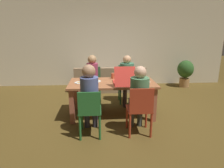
{
  "coord_description": "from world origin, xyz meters",
  "views": [
    {
      "loc": [
        -0.27,
        -4.08,
        1.82
      ],
      "look_at": [
        0.0,
        0.1,
        0.68
      ],
      "focal_mm": 31.78,
      "sensor_mm": 36.0,
      "label": 1
    }
  ],
  "objects_px": {
    "drinking_glass_0": "(87,84)",
    "chair_1": "(93,84)",
    "dining_table": "(112,87)",
    "chair_2": "(140,109)",
    "drinking_glass_3": "(90,76)",
    "plate_0": "(96,81)",
    "potted_plant": "(185,71)",
    "person_2": "(139,94)",
    "chair_3": "(90,111)",
    "person_1": "(92,76)",
    "person_0": "(127,76)",
    "chair_0": "(126,81)",
    "plate_2": "(144,81)",
    "drinking_glass_1": "(131,75)",
    "plate_1": "(80,82)",
    "pizza_box_0": "(123,81)",
    "person_3": "(90,94)",
    "couch": "(110,81)",
    "drinking_glass_2": "(113,76)"
  },
  "relations": [
    {
      "from": "person_2",
      "to": "drinking_glass_2",
      "type": "distance_m",
      "value": 1.18
    },
    {
      "from": "chair_2",
      "to": "chair_3",
      "type": "relative_size",
      "value": 1.04
    },
    {
      "from": "person_1",
      "to": "chair_3",
      "type": "distance_m",
      "value": 1.71
    },
    {
      "from": "chair_0",
      "to": "person_1",
      "type": "xyz_separation_m",
      "value": [
        -0.87,
        -0.11,
        0.18
      ]
    },
    {
      "from": "drinking_glass_2",
      "to": "potted_plant",
      "type": "relative_size",
      "value": 0.14
    },
    {
      "from": "chair_0",
      "to": "plate_2",
      "type": "distance_m",
      "value": 0.97
    },
    {
      "from": "drinking_glass_0",
      "to": "chair_1",
      "type": "bearing_deg",
      "value": 86.77
    },
    {
      "from": "person_0",
      "to": "person_2",
      "type": "xyz_separation_m",
      "value": [
        0.0,
        -1.51,
        0.01
      ]
    },
    {
      "from": "person_2",
      "to": "chair_3",
      "type": "xyz_separation_m",
      "value": [
        -0.87,
        -0.13,
        -0.25
      ]
    },
    {
      "from": "drinking_glass_1",
      "to": "couch",
      "type": "height_order",
      "value": "drinking_glass_1"
    },
    {
      "from": "pizza_box_0",
      "to": "drinking_glass_2",
      "type": "distance_m",
      "value": 0.51
    },
    {
      "from": "person_2",
      "to": "drinking_glass_2",
      "type": "xyz_separation_m",
      "value": [
        -0.39,
        1.11,
        0.08
      ]
    },
    {
      "from": "person_3",
      "to": "pizza_box_0",
      "type": "height_order",
      "value": "person_3"
    },
    {
      "from": "dining_table",
      "to": "person_1",
      "type": "bearing_deg",
      "value": 119.83
    },
    {
      "from": "plate_2",
      "to": "person_0",
      "type": "bearing_deg",
      "value": 109.83
    },
    {
      "from": "dining_table",
      "to": "plate_2",
      "type": "xyz_separation_m",
      "value": [
        0.69,
        -0.01,
        0.13
      ]
    },
    {
      "from": "dining_table",
      "to": "person_2",
      "type": "bearing_deg",
      "value": -61.43
    },
    {
      "from": "dining_table",
      "to": "person_1",
      "type": "height_order",
      "value": "person_1"
    },
    {
      "from": "dining_table",
      "to": "plate_1",
      "type": "distance_m",
      "value": 0.7
    },
    {
      "from": "couch",
      "to": "drinking_glass_0",
      "type": "bearing_deg",
      "value": -104.0
    },
    {
      "from": "pizza_box_0",
      "to": "couch",
      "type": "bearing_deg",
      "value": 94.88
    },
    {
      "from": "chair_2",
      "to": "drinking_glass_3",
      "type": "height_order",
      "value": "chair_2"
    },
    {
      "from": "pizza_box_0",
      "to": "drinking_glass_2",
      "type": "xyz_separation_m",
      "value": [
        -0.19,
        0.47,
        0.01
      ]
    },
    {
      "from": "person_2",
      "to": "pizza_box_0",
      "type": "relative_size",
      "value": 2.03
    },
    {
      "from": "chair_1",
      "to": "person_3",
      "type": "bearing_deg",
      "value": -90.0
    },
    {
      "from": "person_3",
      "to": "drinking_glass_3",
      "type": "relative_size",
      "value": 10.87
    },
    {
      "from": "dining_table",
      "to": "plate_1",
      "type": "height_order",
      "value": "plate_1"
    },
    {
      "from": "chair_1",
      "to": "drinking_glass_1",
      "type": "xyz_separation_m",
      "value": [
        0.9,
        -0.59,
        0.35
      ]
    },
    {
      "from": "chair_2",
      "to": "person_3",
      "type": "distance_m",
      "value": 0.91
    },
    {
      "from": "plate_2",
      "to": "drinking_glass_1",
      "type": "xyz_separation_m",
      "value": [
        -0.24,
        0.35,
        0.06
      ]
    },
    {
      "from": "chair_3",
      "to": "drinking_glass_1",
      "type": "height_order",
      "value": "drinking_glass_1"
    },
    {
      "from": "chair_0",
      "to": "person_0",
      "type": "distance_m",
      "value": 0.24
    },
    {
      "from": "chair_3",
      "to": "pizza_box_0",
      "type": "height_order",
      "value": "pizza_box_0"
    },
    {
      "from": "chair_3",
      "to": "couch",
      "type": "relative_size",
      "value": 0.41
    },
    {
      "from": "couch",
      "to": "plate_0",
      "type": "bearing_deg",
      "value": -101.72
    },
    {
      "from": "person_1",
      "to": "plate_1",
      "type": "relative_size",
      "value": 5.79
    },
    {
      "from": "person_1",
      "to": "drinking_glass_1",
      "type": "distance_m",
      "value": 1.01
    },
    {
      "from": "chair_2",
      "to": "chair_3",
      "type": "height_order",
      "value": "chair_2"
    },
    {
      "from": "dining_table",
      "to": "chair_2",
      "type": "xyz_separation_m",
      "value": [
        0.42,
        -0.91,
        -0.13
      ]
    },
    {
      "from": "pizza_box_0",
      "to": "drinking_glass_0",
      "type": "relative_size",
      "value": 5.14
    },
    {
      "from": "person_0",
      "to": "chair_1",
      "type": "distance_m",
      "value": 0.93
    },
    {
      "from": "chair_0",
      "to": "plate_2",
      "type": "bearing_deg",
      "value": -73.39
    },
    {
      "from": "dining_table",
      "to": "couch",
      "type": "distance_m",
      "value": 1.98
    },
    {
      "from": "chair_0",
      "to": "person_2",
      "type": "relative_size",
      "value": 0.77
    },
    {
      "from": "person_2",
      "to": "person_3",
      "type": "relative_size",
      "value": 0.97
    },
    {
      "from": "dining_table",
      "to": "drinking_glass_3",
      "type": "relative_size",
      "value": 15.6
    },
    {
      "from": "plate_0",
      "to": "potted_plant",
      "type": "height_order",
      "value": "potted_plant"
    },
    {
      "from": "person_0",
      "to": "person_3",
      "type": "distance_m",
      "value": 1.74
    },
    {
      "from": "plate_1",
      "to": "plate_2",
      "type": "xyz_separation_m",
      "value": [
        1.38,
        -0.0,
        -0.0
      ]
    },
    {
      "from": "person_3",
      "to": "couch",
      "type": "height_order",
      "value": "person_3"
    }
  ]
}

